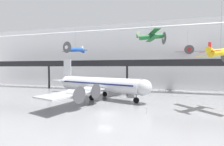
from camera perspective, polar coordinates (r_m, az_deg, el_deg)
The scene contains 10 objects.
ground_plane at distance 26.21m, azimuth -2.77°, elevation -15.35°, with size 260.00×260.00×0.00m, color gray.
hangar_back_wall at distance 57.48m, azimuth 6.78°, elevation 6.39°, with size 140.00×3.00×24.21m.
mezzanine_walkway at distance 49.45m, azimuth 5.60°, elevation 2.98°, with size 110.00×3.20×10.24m.
ceiling_truss_beam at distance 49.20m, azimuth 5.34°, elevation 16.29°, with size 120.00×0.60×0.60m.
airliner_silver_main at distance 38.46m, azimuth -5.60°, elevation -4.28°, with size 27.85×32.38×10.29m.
suspended_plane_blue_trainer at distance 47.41m, azimuth -13.80°, elevation 8.58°, with size 9.17×7.67×7.58m.
suspended_plane_silver_racer at distance 53.38m, azimuth 26.83°, elevation 7.63°, with size 7.68×6.24×7.72m.
suspended_plane_green_biplane at distance 42.70m, azimuth 14.66°, elevation 13.24°, with size 7.91×9.50×5.51m.
suspended_plane_yellow_lowwing at distance 32.63m, azimuth 35.99°, elevation 6.36°, with size 7.74×7.84×10.90m.
stanchion_barrier at distance 27.09m, azimuth 13.19°, elevation -14.10°, with size 0.36×0.36×1.08m.
Camera 1 is at (7.22, -23.92, 7.92)m, focal length 24.00 mm.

